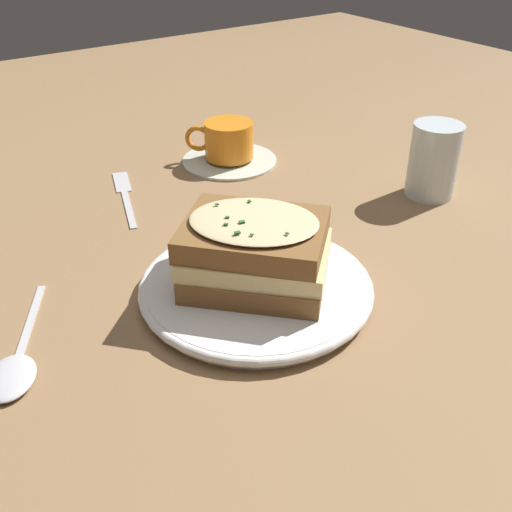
% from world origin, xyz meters
% --- Properties ---
extents(ground_plane, '(2.40, 2.40, 0.00)m').
position_xyz_m(ground_plane, '(0.00, 0.00, 0.00)').
color(ground_plane, olive).
extents(dinner_plate, '(0.26, 0.26, 0.02)m').
position_xyz_m(dinner_plate, '(-0.01, 0.02, 0.01)').
color(dinner_plate, white).
rests_on(dinner_plate, ground_plane).
extents(sandwich, '(0.19, 0.19, 0.08)m').
position_xyz_m(sandwich, '(-0.01, 0.02, 0.06)').
color(sandwich, brown).
rests_on(sandwich, dinner_plate).
extents(teacup_with_saucer, '(0.15, 0.15, 0.07)m').
position_xyz_m(teacup_with_saucer, '(-0.34, 0.19, 0.03)').
color(teacup_with_saucer, silver).
rests_on(teacup_with_saucer, ground_plane).
extents(water_glass, '(0.07, 0.07, 0.11)m').
position_xyz_m(water_glass, '(-0.07, 0.36, 0.05)').
color(water_glass, silver).
rests_on(water_glass, ground_plane).
extents(fork, '(0.18, 0.07, 0.00)m').
position_xyz_m(fork, '(-0.33, 0.00, 0.00)').
color(fork, silver).
rests_on(fork, ground_plane).
extents(spoon, '(0.17, 0.11, 0.01)m').
position_xyz_m(spoon, '(-0.04, -0.24, 0.00)').
color(spoon, silver).
rests_on(spoon, ground_plane).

